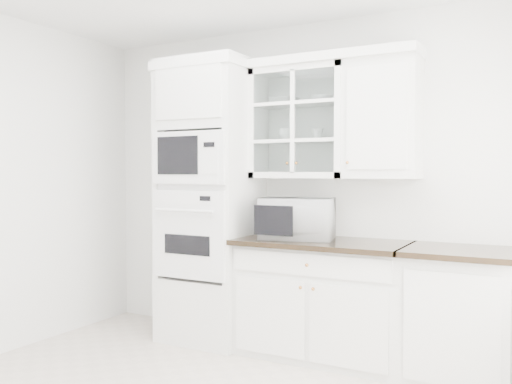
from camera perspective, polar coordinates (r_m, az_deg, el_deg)
The scene contains 12 objects.
room_shell at distance 3.46m, azimuth -3.45°, elevation 7.60°, with size 4.00×3.50×2.70m.
oven_column at distance 4.69m, azimuth -4.86°, elevation -0.96°, with size 0.76×0.68×2.40m.
base_cabinet_run at distance 4.35m, azimuth 7.05°, elevation -11.02°, with size 1.32×0.67×0.92m.
extra_base_cabinet at distance 4.10m, azimuth 20.46°, elevation -11.92°, with size 0.72×0.67×0.92m.
upper_cabinet_glass at distance 4.48m, azimuth 4.76°, elevation 7.24°, with size 0.80×0.33×0.90m.
upper_cabinet_solid at distance 4.25m, azimuth 13.19°, elevation 7.47°, with size 0.55×0.33×0.90m, color white.
crown_molding at distance 4.57m, azimuth 3.41°, elevation 13.28°, with size 2.14×0.38×0.07m, color white.
countertop_microwave at distance 4.32m, azimuth 4.43°, elevation -2.76°, with size 0.56×0.47×0.33m, color white.
bowl_a at distance 4.58m, azimuth 3.00°, elevation 9.51°, with size 0.24×0.24×0.06m, color white.
bowl_b at distance 4.45m, azimuth 6.92°, elevation 9.69°, with size 0.18×0.18×0.05m, color white.
cup_a at distance 4.54m, azimuth 3.21°, elevation 6.06°, with size 0.13×0.13×0.10m, color white.
cup_b at distance 4.42m, azimuth 6.49°, elevation 6.07°, with size 0.10×0.10×0.09m, color white.
Camera 1 is at (1.82, -2.50, 1.44)m, focal length 38.00 mm.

